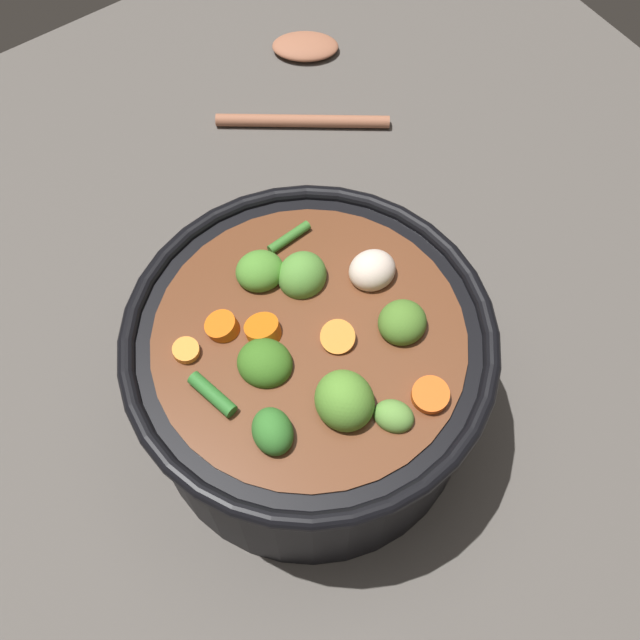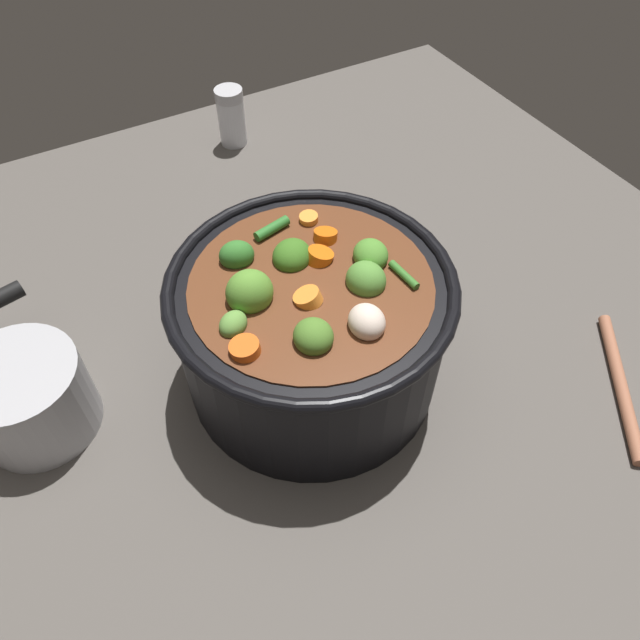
% 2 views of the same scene
% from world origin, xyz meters
% --- Properties ---
extents(ground_plane, '(1.10, 1.10, 0.00)m').
position_xyz_m(ground_plane, '(0.00, 0.00, 0.00)').
color(ground_plane, '#514C47').
extents(cooking_pot, '(0.27, 0.27, 0.16)m').
position_xyz_m(cooking_pot, '(0.00, 0.00, 0.07)').
color(cooking_pot, black).
rests_on(cooking_pot, ground_plane).
extents(salt_shaker, '(0.04, 0.04, 0.09)m').
position_xyz_m(salt_shaker, '(-0.10, -0.43, 0.04)').
color(salt_shaker, silver).
rests_on(salt_shaker, ground_plane).
extents(small_saucepan, '(0.13, 0.18, 0.09)m').
position_xyz_m(small_saucepan, '(0.26, -0.08, 0.04)').
color(small_saucepan, '#ADADB2').
rests_on(small_saucepan, ground_plane).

